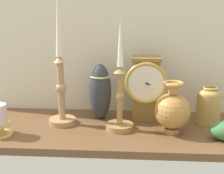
{
  "coord_description": "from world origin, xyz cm",
  "views": [
    {
      "loc": [
        5.26,
        -97.72,
        39.61
      ],
      "look_at": [
        -1.3,
        0.0,
        14.0
      ],
      "focal_mm": 49.75,
      "sensor_mm": 36.0,
      "label": 1
    }
  ],
  "objects_px": {
    "brass_vase_jar": "(209,104)",
    "mantel_clock": "(146,87)",
    "tall_ceramic_vase": "(100,91)",
    "brass_vase_bulbous": "(172,110)",
    "candlestick_tall_left": "(61,82)",
    "candlestick_tall_center": "(120,98)"
  },
  "relations": [
    {
      "from": "brass_vase_bulbous",
      "to": "mantel_clock",
      "type": "bearing_deg",
      "value": 125.9
    },
    {
      "from": "brass_vase_jar",
      "to": "tall_ceramic_vase",
      "type": "bearing_deg",
      "value": 177.15
    },
    {
      "from": "candlestick_tall_center",
      "to": "tall_ceramic_vase",
      "type": "relative_size",
      "value": 1.78
    },
    {
      "from": "mantel_clock",
      "to": "brass_vase_bulbous",
      "type": "bearing_deg",
      "value": -54.1
    },
    {
      "from": "brass_vase_jar",
      "to": "brass_vase_bulbous",
      "type": "bearing_deg",
      "value": -145.62
    },
    {
      "from": "candlestick_tall_center",
      "to": "brass_vase_bulbous",
      "type": "relative_size",
      "value": 2.14
    },
    {
      "from": "brass_vase_jar",
      "to": "tall_ceramic_vase",
      "type": "height_order",
      "value": "tall_ceramic_vase"
    },
    {
      "from": "candlestick_tall_left",
      "to": "brass_vase_bulbous",
      "type": "bearing_deg",
      "value": -8.34
    },
    {
      "from": "mantel_clock",
      "to": "brass_vase_bulbous",
      "type": "xyz_separation_m",
      "value": [
        0.08,
        -0.11,
        -0.04
      ]
    },
    {
      "from": "mantel_clock",
      "to": "tall_ceramic_vase",
      "type": "xyz_separation_m",
      "value": [
        -0.16,
        -0.0,
        -0.02
      ]
    },
    {
      "from": "brass_vase_bulbous",
      "to": "brass_vase_jar",
      "type": "relative_size",
      "value": 1.29
    },
    {
      "from": "brass_vase_bulbous",
      "to": "tall_ceramic_vase",
      "type": "height_order",
      "value": "tall_ceramic_vase"
    },
    {
      "from": "candlestick_tall_center",
      "to": "brass_vase_jar",
      "type": "xyz_separation_m",
      "value": [
        0.3,
        0.08,
        -0.04
      ]
    },
    {
      "from": "mantel_clock",
      "to": "candlestick_tall_left",
      "type": "distance_m",
      "value": 0.3
    },
    {
      "from": "candlestick_tall_center",
      "to": "tall_ceramic_vase",
      "type": "height_order",
      "value": "candlestick_tall_center"
    },
    {
      "from": "brass_vase_bulbous",
      "to": "brass_vase_jar",
      "type": "bearing_deg",
      "value": 34.38
    },
    {
      "from": "candlestick_tall_center",
      "to": "mantel_clock",
      "type": "bearing_deg",
      "value": 47.74
    },
    {
      "from": "candlestick_tall_left",
      "to": "brass_vase_jar",
      "type": "relative_size",
      "value": 3.45
    },
    {
      "from": "brass_vase_jar",
      "to": "mantel_clock",
      "type": "bearing_deg",
      "value": 174.93
    },
    {
      "from": "candlestick_tall_center",
      "to": "brass_vase_bulbous",
      "type": "xyz_separation_m",
      "value": [
        0.17,
        -0.02,
        -0.03
      ]
    },
    {
      "from": "brass_vase_bulbous",
      "to": "brass_vase_jar",
      "type": "xyz_separation_m",
      "value": [
        0.14,
        0.09,
        -0.01
      ]
    },
    {
      "from": "mantel_clock",
      "to": "candlestick_tall_left",
      "type": "height_order",
      "value": "candlestick_tall_left"
    }
  ]
}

